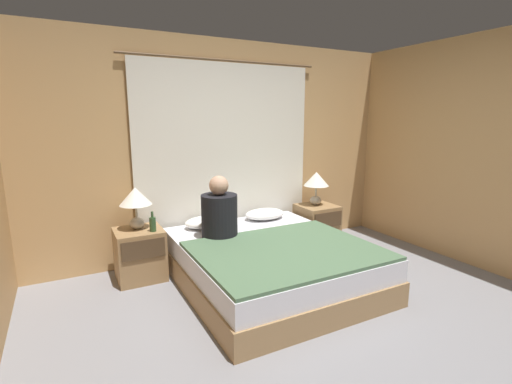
% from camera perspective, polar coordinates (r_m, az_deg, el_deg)
% --- Properties ---
extents(ground_plane, '(16.00, 16.00, 0.00)m').
position_cam_1_polar(ground_plane, '(3.12, 11.76, -20.42)').
color(ground_plane, gray).
extents(wall_back, '(4.57, 0.06, 2.50)m').
position_cam_1_polar(wall_back, '(4.45, -4.83, 6.52)').
color(wall_back, tan).
rests_on(wall_back, ground_plane).
extents(curtain_panel, '(2.36, 0.03, 2.27)m').
position_cam_1_polar(curtain_panel, '(4.41, -4.49, 4.91)').
color(curtain_panel, white).
rests_on(curtain_panel, ground_plane).
extents(bed, '(1.67, 1.96, 0.43)m').
position_cam_1_polar(bed, '(3.74, 2.14, -10.88)').
color(bed, '#99754C').
rests_on(bed, ground_plane).
extents(nightstand_left, '(0.46, 0.46, 0.52)m').
position_cam_1_polar(nightstand_left, '(4.01, -17.43, -9.10)').
color(nightstand_left, '#937047').
rests_on(nightstand_left, ground_plane).
extents(nightstand_right, '(0.46, 0.46, 0.52)m').
position_cam_1_polar(nightstand_right, '(4.87, 9.33, -5.00)').
color(nightstand_right, '#937047').
rests_on(nightstand_right, ground_plane).
extents(lamp_left, '(0.32, 0.32, 0.43)m').
position_cam_1_polar(lamp_left, '(3.89, -18.04, -1.10)').
color(lamp_left, '#B2A899').
rests_on(lamp_left, nightstand_left).
extents(lamp_right, '(0.32, 0.32, 0.43)m').
position_cam_1_polar(lamp_right, '(4.78, 9.25, 1.60)').
color(lamp_right, '#B2A899').
rests_on(lamp_right, nightstand_right).
extents(pillow_left, '(0.49, 0.34, 0.12)m').
position_cam_1_polar(pillow_left, '(4.16, -7.56, -4.59)').
color(pillow_left, white).
rests_on(pillow_left, bed).
extents(pillow_right, '(0.49, 0.34, 0.12)m').
position_cam_1_polar(pillow_right, '(4.45, 1.36, -3.40)').
color(pillow_right, white).
rests_on(pillow_right, bed).
extents(blanket_on_bed, '(1.61, 1.29, 0.03)m').
position_cam_1_polar(blanket_on_bed, '(3.41, 4.72, -8.96)').
color(blanket_on_bed, '#4C6B4C').
rests_on(blanket_on_bed, bed).
extents(person_left_in_bed, '(0.36, 0.36, 0.64)m').
position_cam_1_polar(person_left_in_bed, '(3.76, -5.66, -3.20)').
color(person_left_in_bed, black).
rests_on(person_left_in_bed, bed).
extents(beer_bottle_on_left_stand, '(0.06, 0.06, 0.20)m').
position_cam_1_polar(beer_bottle_on_left_stand, '(3.81, -15.61, -4.74)').
color(beer_bottle_on_left_stand, '#2D4C28').
rests_on(beer_bottle_on_left_stand, nightstand_left).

